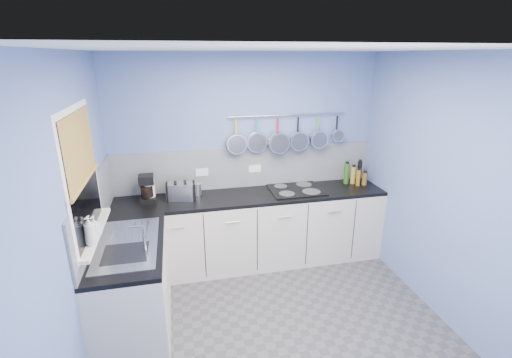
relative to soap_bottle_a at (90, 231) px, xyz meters
name	(u,v)px	position (x,y,z in m)	size (l,w,h in m)	color
floor	(278,328)	(1.53, -0.06, -1.18)	(3.20, 3.00, 0.02)	#47474C
ceiling	(285,48)	(1.53, -0.06, 1.34)	(3.20, 3.00, 0.02)	white
wall_back	(246,159)	(1.53, 1.45, 0.08)	(3.20, 0.02, 2.50)	#5A71AE
wall_front	(376,336)	(1.53, -1.57, 0.08)	(3.20, 0.02, 2.50)	#5A71AE
wall_left	(75,226)	(-0.08, -0.06, 0.08)	(0.02, 3.00, 2.50)	#5A71AE
wall_right	(447,192)	(3.14, -0.06, 0.08)	(0.02, 3.00, 2.50)	#5A71AE
backsplash_back	(247,167)	(1.53, 1.42, -0.02)	(3.20, 0.02, 0.50)	#9EA1A7
backsplash_left	(95,207)	(-0.06, 0.54, -0.02)	(0.02, 1.80, 0.50)	#9EA1A7
cabinet_run_back	(252,230)	(1.53, 1.14, -0.74)	(3.20, 0.60, 0.86)	beige
worktop_back	(252,196)	(1.53, 1.14, -0.29)	(3.20, 0.60, 0.04)	black
cabinet_run_left	(134,289)	(0.23, 0.24, -0.74)	(0.60, 1.20, 0.86)	beige
worktop_left	(128,245)	(0.23, 0.24, -0.29)	(0.60, 1.20, 0.04)	black
window_frame	(82,175)	(-0.05, 0.24, 0.38)	(0.01, 1.00, 1.10)	white
window_glass	(83,175)	(-0.04, 0.24, 0.38)	(0.01, 0.90, 1.00)	black
bamboo_blind	(80,148)	(-0.03, 0.24, 0.61)	(0.01, 0.90, 0.55)	olive
window_sill	(95,233)	(-0.02, 0.24, -0.13)	(0.10, 0.98, 0.03)	white
sink_unit	(128,243)	(0.23, 0.24, -0.27)	(0.50, 0.95, 0.01)	silver
mixer_tap	(144,238)	(0.39, 0.06, -0.14)	(0.12, 0.08, 0.26)	silver
socket_left	(202,172)	(0.98, 1.41, -0.04)	(0.15, 0.01, 0.09)	white
socket_right	(255,169)	(1.63, 1.41, -0.04)	(0.15, 0.01, 0.09)	white
pot_rail	(288,115)	(2.03, 1.39, 0.61)	(0.02, 0.02, 1.45)	silver
soap_bottle_a	(90,231)	(0.00, 0.00, 0.00)	(0.09, 0.09, 0.24)	white
soap_bottle_b	(94,226)	(0.00, 0.15, -0.03)	(0.08, 0.08, 0.17)	white
paper_towel	(149,190)	(0.37, 1.19, -0.13)	(0.12, 0.12, 0.27)	white
coffee_maker	(147,189)	(0.35, 1.18, -0.12)	(0.17, 0.19, 0.31)	black
toaster	(181,191)	(0.71, 1.18, -0.17)	(0.30, 0.17, 0.19)	silver
canister	(197,189)	(0.90, 1.27, -0.20)	(0.10, 0.10, 0.14)	silver
hob	(296,189)	(2.09, 1.18, -0.26)	(0.63, 0.56, 0.01)	black
pan_0	(236,136)	(1.40, 1.38, 0.39)	(0.24, 0.09, 0.43)	silver
pan_1	(257,135)	(1.65, 1.38, 0.39)	(0.25, 0.05, 0.44)	silver
pan_2	(278,134)	(1.90, 1.38, 0.39)	(0.26, 0.13, 0.45)	silver
pan_3	(298,132)	(2.16, 1.38, 0.40)	(0.24, 0.11, 0.43)	silver
pan_4	(317,131)	(2.41, 1.38, 0.41)	(0.22, 0.12, 0.41)	silver
pan_5	(337,127)	(2.67, 1.38, 0.44)	(0.16, 0.09, 0.35)	silver
condiment_0	(359,172)	(2.97, 1.27, -0.13)	(0.06, 0.06, 0.28)	black
condiment_1	(353,175)	(2.87, 1.24, -0.16)	(0.06, 0.06, 0.22)	olive
condiment_2	(347,173)	(2.79, 1.26, -0.14)	(0.06, 0.06, 0.27)	#265919
condiment_3	(364,179)	(2.99, 1.16, -0.19)	(0.07, 0.07, 0.16)	brown
condiment_4	(358,178)	(2.90, 1.15, -0.17)	(0.05, 0.05, 0.20)	#8C5914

